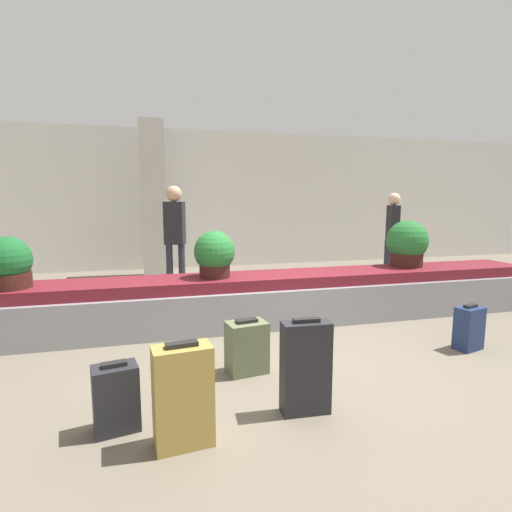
% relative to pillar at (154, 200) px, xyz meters
% --- Properties ---
extents(ground_plane, '(18.00, 18.00, 0.00)m').
position_rel_pillar_xyz_m(ground_plane, '(1.24, -4.89, -1.60)').
color(ground_plane, '#6B6051').
extents(back_wall, '(18.00, 0.06, 3.20)m').
position_rel_pillar_xyz_m(back_wall, '(1.24, 0.95, -0.00)').
color(back_wall, silver).
rests_on(back_wall, ground_plane).
extents(carousel, '(8.37, 0.87, 0.64)m').
position_rel_pillar_xyz_m(carousel, '(1.24, -3.66, -1.29)').
color(carousel, gray).
rests_on(carousel, ground_plane).
extents(pillar, '(0.49, 0.49, 3.20)m').
position_rel_pillar_xyz_m(pillar, '(0.00, 0.00, 0.00)').
color(pillar, beige).
rests_on(pillar, ground_plane).
extents(suitcase_0, '(0.33, 0.26, 0.50)m').
position_rel_pillar_xyz_m(suitcase_0, '(3.23, -5.15, -1.36)').
color(suitcase_0, navy).
rests_on(suitcase_0, ground_plane).
extents(suitcase_1, '(0.40, 0.25, 0.71)m').
position_rel_pillar_xyz_m(suitcase_1, '(0.11, -6.11, -1.26)').
color(suitcase_1, '#A3843D').
rests_on(suitcase_1, ground_plane).
extents(suitcase_2, '(0.34, 0.26, 0.50)m').
position_rel_pillar_xyz_m(suitcase_2, '(-0.33, -5.81, -1.36)').
color(suitcase_2, '#232328').
rests_on(suitcase_2, ground_plane).
extents(suitcase_3, '(0.38, 0.18, 0.74)m').
position_rel_pillar_xyz_m(suitcase_3, '(1.04, -5.92, -1.24)').
color(suitcase_3, '#232328').
rests_on(suitcase_3, ground_plane).
extents(suitcase_4, '(0.40, 0.31, 0.52)m').
position_rel_pillar_xyz_m(suitcase_4, '(0.77, -5.11, -1.35)').
color(suitcase_4, '#5B6647').
rests_on(suitcase_4, ground_plane).
extents(potted_plant_0, '(0.59, 0.59, 0.67)m').
position_rel_pillar_xyz_m(potted_plant_0, '(3.56, -3.54, -0.63)').
color(potted_plant_0, '#381914').
rests_on(potted_plant_0, carousel).
extents(potted_plant_1, '(0.51, 0.51, 0.59)m').
position_rel_pillar_xyz_m(potted_plant_1, '(0.70, -3.67, -0.67)').
color(potted_plant_1, '#381914').
rests_on(potted_plant_1, carousel).
extents(potted_plant_2, '(0.52, 0.52, 0.58)m').
position_rel_pillar_xyz_m(potted_plant_2, '(-1.61, -3.71, -0.69)').
color(potted_plant_2, '#381914').
rests_on(potted_plant_2, carousel).
extents(traveler_0, '(0.31, 0.36, 1.74)m').
position_rel_pillar_xyz_m(traveler_0, '(4.58, -1.61, -0.55)').
color(traveler_0, '#282833').
rests_on(traveler_0, ground_plane).
extents(traveler_1, '(0.36, 0.29, 1.83)m').
position_rel_pillar_xyz_m(traveler_1, '(0.31, -1.94, -0.48)').
color(traveler_1, '#282833').
rests_on(traveler_1, ground_plane).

